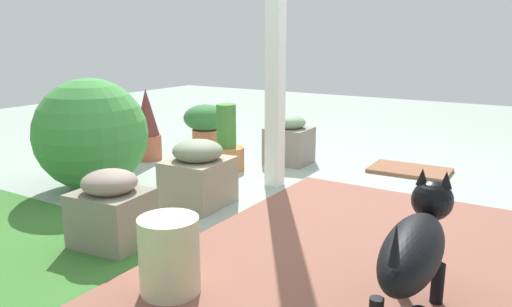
# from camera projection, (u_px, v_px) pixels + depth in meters

# --- Properties ---
(ground_plane) EXTENTS (12.00, 12.00, 0.00)m
(ground_plane) POSITION_uv_depth(u_px,v_px,m) (303.00, 199.00, 3.47)
(ground_plane) COLOR #94A298
(brick_path) EXTENTS (1.80, 2.40, 0.02)m
(brick_path) POSITION_uv_depth(u_px,v_px,m) (362.00, 261.00, 2.49)
(brick_path) COLOR brown
(brick_path) RESTS_ON ground
(porch_pillar) EXTENTS (0.11, 0.11, 2.34)m
(porch_pillar) POSITION_uv_depth(u_px,v_px,m) (276.00, 27.00, 3.53)
(porch_pillar) COLOR white
(porch_pillar) RESTS_ON ground
(stone_planter_nearest) EXTENTS (0.38, 0.34, 0.43)m
(stone_planter_nearest) POSITION_uv_depth(u_px,v_px,m) (289.00, 141.00, 4.41)
(stone_planter_nearest) COLOR gray
(stone_planter_nearest) RESTS_ON ground
(stone_planter_mid) EXTENTS (0.39, 0.44, 0.44)m
(stone_planter_mid) POSITION_uv_depth(u_px,v_px,m) (198.00, 174.00, 3.31)
(stone_planter_mid) COLOR gray
(stone_planter_mid) RESTS_ON ground
(stone_planter_far) EXTENTS (0.41, 0.37, 0.42)m
(stone_planter_far) POSITION_uv_depth(u_px,v_px,m) (111.00, 210.00, 2.68)
(stone_planter_far) COLOR gray
(stone_planter_far) RESTS_ON ground
(round_shrub) EXTENTS (0.82, 0.82, 0.82)m
(round_shrub) POSITION_uv_depth(u_px,v_px,m) (91.00, 134.00, 3.62)
(round_shrub) COLOR #408C3F
(round_shrub) RESTS_ON ground
(terracotta_pot_tall) EXTENTS (0.30, 0.30, 0.56)m
(terracotta_pot_tall) POSITION_uv_depth(u_px,v_px,m) (227.00, 147.00, 4.20)
(terracotta_pot_tall) COLOR #BA7140
(terracotta_pot_tall) RESTS_ON ground
(terracotta_pot_broad) EXTENTS (0.44, 0.44, 0.43)m
(terracotta_pot_broad) POSITION_uv_depth(u_px,v_px,m) (206.00, 122.00, 5.07)
(terracotta_pot_broad) COLOR #B76847
(terracotta_pot_broad) RESTS_ON ground
(terracotta_pot_spiky) EXTENTS (0.24, 0.24, 0.65)m
(terracotta_pot_spiky) POSITION_uv_depth(u_px,v_px,m) (147.00, 126.00, 4.51)
(terracotta_pot_spiky) COLOR #B25741
(terracotta_pot_spiky) RESTS_ON ground
(dog) EXTENTS (0.25, 0.79, 0.54)m
(dog) POSITION_uv_depth(u_px,v_px,m) (416.00, 245.00, 1.93)
(dog) COLOR black
(dog) RESTS_ON ground
(ceramic_urn) EXTENTS (0.26, 0.26, 0.36)m
(ceramic_urn) POSITION_uv_depth(u_px,v_px,m) (170.00, 257.00, 2.15)
(ceramic_urn) COLOR beige
(ceramic_urn) RESTS_ON ground
(doormat) EXTENTS (0.65, 0.42, 0.03)m
(doormat) POSITION_uv_depth(u_px,v_px,m) (410.00, 170.00, 4.15)
(doormat) COLOR brown
(doormat) RESTS_ON ground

